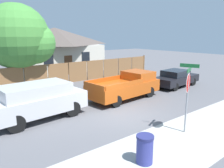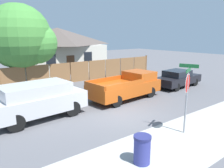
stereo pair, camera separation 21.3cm
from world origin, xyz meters
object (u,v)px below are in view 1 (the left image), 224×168
at_px(red_suv, 38,100).
at_px(trash_bin, 145,149).
at_px(parked_sedan, 176,78).
at_px(house, 56,49).
at_px(oak_tree, 20,38).
at_px(orange_pickup, 126,86).
at_px(stop_sign, 188,87).

height_order(red_suv, trash_bin, red_suv).
height_order(parked_sedan, trash_bin, parked_sedan).
xyz_separation_m(house, oak_tree, (-5.46, -5.93, 1.32)).
relative_size(red_suv, orange_pickup, 0.92).
height_order(stop_sign, trash_bin, stop_sign).
bearing_deg(oak_tree, stop_sign, -77.57).
xyz_separation_m(house, stop_sign, (-2.62, -18.80, -0.55)).
xyz_separation_m(oak_tree, stop_sign, (2.84, -12.87, -1.87)).
distance_m(oak_tree, stop_sign, 13.31).
height_order(oak_tree, red_suv, oak_tree).
relative_size(oak_tree, stop_sign, 2.18).
xyz_separation_m(oak_tree, orange_pickup, (4.32, -7.42, -3.04)).
distance_m(red_suv, trash_bin, 6.13).
relative_size(house, red_suv, 2.16).
bearing_deg(house, orange_pickup, -94.86).
height_order(orange_pickup, stop_sign, stop_sign).
bearing_deg(stop_sign, red_suv, 106.59).
relative_size(stop_sign, trash_bin, 3.10).
height_order(house, orange_pickup, house).
xyz_separation_m(oak_tree, parked_sedan, (9.71, -7.44, -3.17)).
bearing_deg(red_suv, house, 57.94).
bearing_deg(oak_tree, parked_sedan, -37.47).
distance_m(oak_tree, parked_sedan, 12.64).
relative_size(oak_tree, red_suv, 1.37).
relative_size(red_suv, stop_sign, 1.59).
relative_size(house, orange_pickup, 1.98).
relative_size(house, oak_tree, 1.58).
distance_m(parked_sedan, trash_bin, 11.59).
height_order(house, trash_bin, house).
distance_m(oak_tree, red_suv, 8.13).
bearing_deg(red_suv, stop_sign, -55.34).
xyz_separation_m(oak_tree, red_suv, (-1.57, -7.44, -2.88)).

